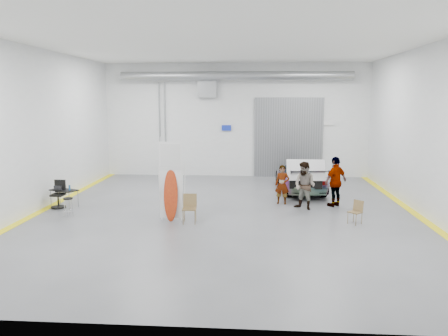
# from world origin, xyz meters

# --- Properties ---
(ground) EXTENTS (16.00, 16.00, 0.00)m
(ground) POSITION_xyz_m (0.00, 0.00, 0.00)
(ground) COLOR #595B60
(ground) RESTS_ON ground
(room_shell) EXTENTS (14.02, 16.18, 6.01)m
(room_shell) POSITION_xyz_m (0.24, 2.22, 4.08)
(room_shell) COLOR silver
(room_shell) RESTS_ON ground
(sedan_car) EXTENTS (2.20, 4.71, 1.33)m
(sedan_car) POSITION_xyz_m (3.11, 4.33, 0.66)
(sedan_car) COLOR silver
(sedan_car) RESTS_ON ground
(person_a) EXTENTS (0.63, 0.47, 1.55)m
(person_a) POSITION_xyz_m (2.13, 1.70, 0.77)
(person_a) COLOR brown
(person_a) RESTS_ON ground
(person_b) EXTENTS (1.11, 1.08, 1.81)m
(person_b) POSITION_xyz_m (2.92, 0.90, 0.90)
(person_b) COLOR #467481
(person_b) RESTS_ON ground
(person_c) EXTENTS (1.16, 1.08, 1.95)m
(person_c) POSITION_xyz_m (4.15, 1.44, 0.97)
(person_c) COLOR olive
(person_c) RESTS_ON ground
(surfboard_display) EXTENTS (0.81, 0.24, 2.87)m
(surfboard_display) POSITION_xyz_m (-1.77, -1.07, 1.16)
(surfboard_display) COLOR white
(surfboard_display) RESTS_ON ground
(folding_chair_near) EXTENTS (0.48, 0.50, 0.96)m
(folding_chair_near) POSITION_xyz_m (-1.12, -1.28, 0.30)
(folding_chair_near) COLOR brown
(folding_chair_near) RESTS_ON ground
(folding_chair_far) EXTENTS (0.52, 0.59, 0.79)m
(folding_chair_far) POSITION_xyz_m (4.37, -0.99, 0.25)
(folding_chair_far) COLOR brown
(folding_chair_far) RESTS_ON ground
(shop_stool) EXTENTS (0.35, 0.35, 0.68)m
(shop_stool) POSITION_xyz_m (-5.52, -0.77, 0.34)
(shop_stool) COLOR black
(shop_stool) RESTS_ON ground
(work_table) EXTENTS (1.19, 0.91, 0.87)m
(work_table) POSITION_xyz_m (-6.33, 0.61, 0.67)
(work_table) COLOR gray
(work_table) RESTS_ON ground
(office_chair) EXTENTS (0.55, 0.55, 1.04)m
(office_chair) POSITION_xyz_m (-6.43, 0.47, 0.46)
(office_chair) COLOR black
(office_chair) RESTS_ON ground
(trunk_lid) EXTENTS (1.55, 0.94, 0.04)m
(trunk_lid) POSITION_xyz_m (3.11, 2.29, 1.35)
(trunk_lid) COLOR silver
(trunk_lid) RESTS_ON sedan_car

